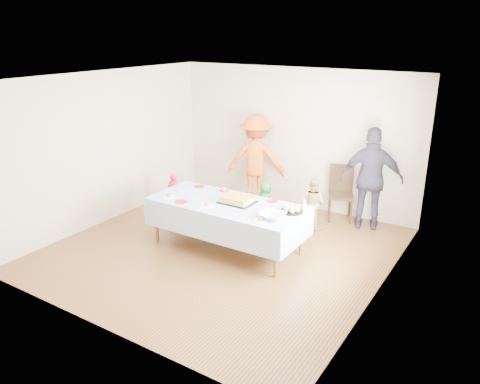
{
  "coord_description": "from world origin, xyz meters",
  "views": [
    {
      "loc": [
        3.9,
        -5.61,
        3.37
      ],
      "look_at": [
        0.15,
        0.3,
        0.92
      ],
      "focal_mm": 35.0,
      "sensor_mm": 36.0,
      "label": 1
    }
  ],
  "objects_px": {
    "party_table": "(227,206)",
    "birthday_cake": "(237,200)",
    "dining_chair": "(341,189)",
    "adult_left": "(256,159)"
  },
  "relations": [
    {
      "from": "birthday_cake",
      "to": "adult_left",
      "type": "bearing_deg",
      "value": 112.8
    },
    {
      "from": "dining_chair",
      "to": "birthday_cake",
      "type": "bearing_deg",
      "value": -137.5
    },
    {
      "from": "party_table",
      "to": "birthday_cake",
      "type": "distance_m",
      "value": 0.2
    },
    {
      "from": "party_table",
      "to": "birthday_cake",
      "type": "relative_size",
      "value": 4.69
    },
    {
      "from": "birthday_cake",
      "to": "adult_left",
      "type": "xyz_separation_m",
      "value": [
        -0.85,
        2.02,
        0.07
      ]
    },
    {
      "from": "dining_chair",
      "to": "adult_left",
      "type": "relative_size",
      "value": 0.57
    },
    {
      "from": "party_table",
      "to": "adult_left",
      "type": "xyz_separation_m",
      "value": [
        -0.71,
        2.11,
        0.17
      ]
    },
    {
      "from": "party_table",
      "to": "dining_chair",
      "type": "relative_size",
      "value": 2.46
    },
    {
      "from": "adult_left",
      "to": "birthday_cake",
      "type": "bearing_deg",
      "value": 93.6
    },
    {
      "from": "party_table",
      "to": "adult_left",
      "type": "relative_size",
      "value": 1.39
    }
  ]
}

